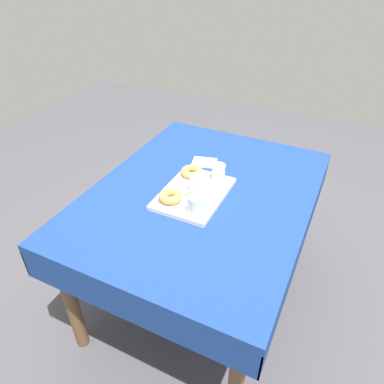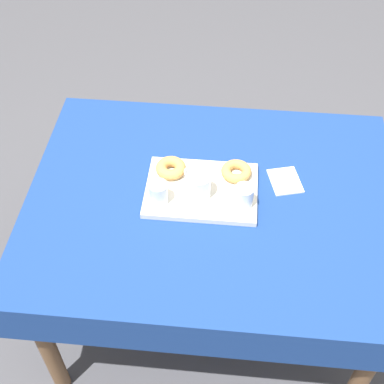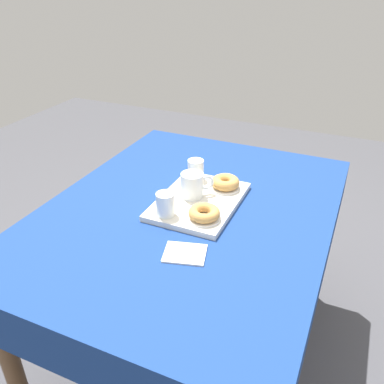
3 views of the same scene
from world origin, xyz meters
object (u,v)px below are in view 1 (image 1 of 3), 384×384
at_px(sugar_donut_left, 170,197).
at_px(paper_napkin, 204,162).
at_px(serving_tray, 194,193).
at_px(donut_plate_left, 171,201).
at_px(dining_table, 202,206).
at_px(tea_mug_left, 199,186).
at_px(water_glass_far, 219,173).
at_px(water_glass_near, 195,206).
at_px(sugar_donut_right, 192,172).
at_px(donut_plate_right, 192,175).

relative_size(sugar_donut_left, paper_napkin, 0.84).
xyz_separation_m(serving_tray, donut_plate_left, (-0.12, 0.06, 0.01)).
xyz_separation_m(dining_table, paper_napkin, (0.25, 0.10, 0.09)).
height_order(tea_mug_left, water_glass_far, tea_mug_left).
relative_size(serving_tray, water_glass_near, 4.71).
height_order(serving_tray, sugar_donut_left, sugar_donut_left).
bearing_deg(paper_napkin, dining_table, -158.03).
relative_size(sugar_donut_left, sugar_donut_right, 1.00).
bearing_deg(tea_mug_left, sugar_donut_left, 139.42).
xyz_separation_m(tea_mug_left, sugar_donut_right, (0.13, 0.10, -0.02)).
bearing_deg(serving_tray, sugar_donut_left, 151.90).
height_order(water_glass_near, sugar_donut_right, water_glass_near).
xyz_separation_m(dining_table, water_glass_far, (0.10, -0.04, 0.15)).
relative_size(donut_plate_left, donut_plate_right, 1.00).
relative_size(dining_table, paper_napkin, 10.21).
xyz_separation_m(dining_table, water_glass_near, (-0.18, -0.05, 0.15)).
bearing_deg(paper_napkin, water_glass_far, -136.39).
distance_m(dining_table, paper_napkin, 0.29).
bearing_deg(serving_tray, sugar_donut_right, 30.48).
relative_size(dining_table, water_glass_near, 15.78).
xyz_separation_m(water_glass_near, donut_plate_left, (0.03, 0.14, -0.03)).
bearing_deg(dining_table, sugar_donut_right, 50.99).
bearing_deg(tea_mug_left, dining_table, 7.77).
height_order(serving_tray, tea_mug_left, tea_mug_left).
relative_size(water_glass_far, paper_napkin, 0.65).
xyz_separation_m(serving_tray, water_glass_far, (0.15, -0.06, 0.05)).
relative_size(sugar_donut_right, paper_napkin, 0.84).
bearing_deg(sugar_donut_left, dining_table, -27.92).
relative_size(dining_table, donut_plate_left, 11.47).
xyz_separation_m(sugar_donut_left, donut_plate_right, (0.23, 0.01, -0.02)).
bearing_deg(sugar_donut_left, serving_tray, -28.10).
height_order(donut_plate_right, sugar_donut_right, sugar_donut_right).
height_order(tea_mug_left, sugar_donut_right, tea_mug_left).
distance_m(water_glass_near, sugar_donut_right, 0.30).
bearing_deg(water_glass_far, donut_plate_left, 154.61).
bearing_deg(water_glass_far, tea_mug_left, 167.95).
relative_size(water_glass_near, water_glass_far, 1.00).
bearing_deg(sugar_donut_left, tea_mug_left, -40.58).
distance_m(dining_table, sugar_donut_right, 0.18).
distance_m(dining_table, water_glass_far, 0.19).
bearing_deg(sugar_donut_right, serving_tray, -149.52).
distance_m(water_glass_near, water_glass_far, 0.29).
height_order(dining_table, tea_mug_left, tea_mug_left).
bearing_deg(tea_mug_left, donut_plate_right, 38.04).
height_order(dining_table, sugar_donut_right, sugar_donut_right).
height_order(water_glass_far, paper_napkin, water_glass_far).
bearing_deg(donut_plate_right, sugar_donut_left, -178.03).
bearing_deg(sugar_donut_left, water_glass_far, -25.39).
relative_size(donut_plate_right, sugar_donut_right, 1.06).
height_order(donut_plate_left, sugar_donut_right, sugar_donut_right).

